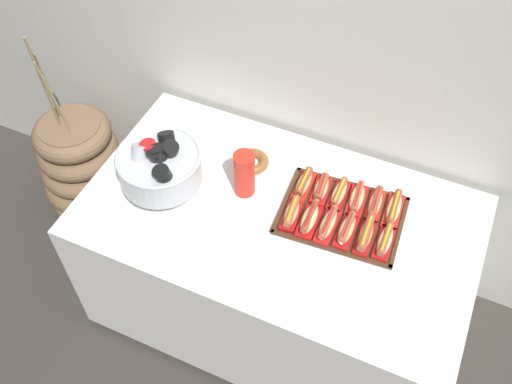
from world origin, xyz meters
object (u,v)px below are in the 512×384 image
at_px(hot_dog_2, 328,224).
at_px(hot_dog_7, 321,189).
at_px(hot_dog_8, 339,194).
at_px(hot_dog_9, 357,199).
at_px(hot_dog_0, 291,214).
at_px(hot_dog_1, 309,219).
at_px(hot_dog_5, 385,241).
at_px(donut, 252,162).
at_px(punch_bowl, 160,166).
at_px(buffet_table, 276,263).
at_px(hot_dog_3, 347,230).
at_px(hot_dog_11, 394,209).
at_px(cup_stack, 244,174).
at_px(hot_dog_10, 375,204).
at_px(hot_dog_6, 304,184).
at_px(hot_dog_4, 366,235).
at_px(serving_tray, 342,216).
at_px(floor_vase, 83,167).

relative_size(hot_dog_2, hot_dog_7, 1.12).
xyz_separation_m(hot_dog_8, hot_dog_9, (0.07, 0.00, 0.00)).
relative_size(hot_dog_0, hot_dog_1, 0.95).
relative_size(hot_dog_5, donut, 1.16).
xyz_separation_m(hot_dog_1, punch_bowl, (-0.61, -0.08, 0.12)).
relative_size(buffet_table, punch_bowl, 4.67).
relative_size(hot_dog_8, punch_bowl, 0.49).
bearing_deg(hot_dog_1, hot_dog_3, 3.77).
distance_m(buffet_table, hot_dog_2, 0.45).
relative_size(hot_dog_1, hot_dog_7, 1.07).
height_order(hot_dog_8, hot_dog_11, same).
xyz_separation_m(hot_dog_1, cup_stack, (-0.31, 0.05, 0.07)).
bearing_deg(buffet_table, hot_dog_10, 27.94).
bearing_deg(hot_dog_10, hot_dog_6, -176.23).
height_order(hot_dog_0, hot_dog_8, same).
xyz_separation_m(hot_dog_0, hot_dog_10, (0.29, 0.18, 0.00)).
height_order(hot_dog_4, hot_dog_8, hot_dog_4).
bearing_deg(hot_dog_9, hot_dog_7, -176.23).
bearing_deg(hot_dog_4, hot_dog_1, -176.23).
height_order(hot_dog_0, cup_stack, cup_stack).
bearing_deg(buffet_table, cup_stack, 162.61).
bearing_deg(buffet_table, hot_dog_6, 75.04).
relative_size(hot_dog_3, punch_bowl, 0.50).
bearing_deg(serving_tray, cup_stack, -174.89).
distance_m(hot_dog_6, hot_dog_8, 0.15).
distance_m(hot_dog_1, hot_dog_9, 0.22).
bearing_deg(donut, floor_vase, 179.61).
distance_m(hot_dog_0, hot_dog_5, 0.38).
bearing_deg(donut, hot_dog_11, -1.31).
bearing_deg(floor_vase, hot_dog_6, -2.08).
bearing_deg(hot_dog_5, hot_dog_0, -176.23).
relative_size(hot_dog_11, cup_stack, 0.89).
bearing_deg(hot_dog_11, hot_dog_3, -128.50).
relative_size(floor_vase, hot_dog_8, 7.17).
bearing_deg(hot_dog_0, hot_dog_11, 27.52).
relative_size(hot_dog_4, hot_dog_10, 1.02).
bearing_deg(hot_dog_6, floor_vase, 177.92).
bearing_deg(hot_dog_6, hot_dog_3, -32.48).
distance_m(hot_dog_10, hot_dog_11, 0.08).
height_order(hot_dog_2, punch_bowl, punch_bowl).
bearing_deg(hot_dog_11, hot_dog_7, -176.23).
xyz_separation_m(hot_dog_4, hot_dog_5, (0.07, 0.00, -0.00)).
distance_m(hot_dog_9, hot_dog_10, 0.08).
bearing_deg(hot_dog_4, hot_dog_5, 3.77).
xyz_separation_m(hot_dog_9, hot_dog_11, (0.15, 0.01, -0.00)).
relative_size(hot_dog_1, hot_dog_4, 0.96).
height_order(serving_tray, hot_dog_2, hot_dog_2).
height_order(hot_dog_4, hot_dog_5, hot_dog_4).
bearing_deg(hot_dog_4, hot_dog_11, 69.33).
height_order(hot_dog_3, hot_dog_7, hot_dog_3).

